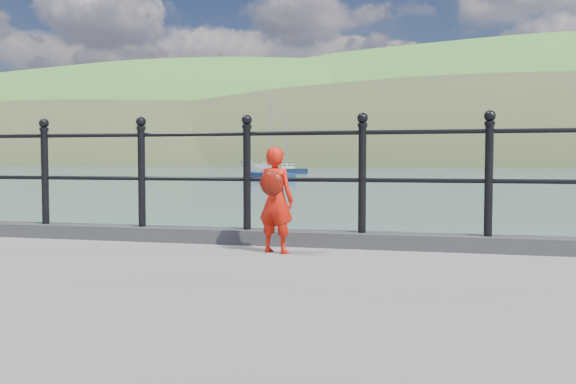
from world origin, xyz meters
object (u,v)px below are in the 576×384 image
(launch_white, at_px, (258,170))
(sailboat_port, at_px, (272,177))
(sailboat_left, at_px, (287,171))
(railing, at_px, (303,165))
(child, at_px, (275,199))

(launch_white, distance_m, sailboat_port, 5.23)
(launch_white, bearing_deg, sailboat_left, 127.07)
(railing, distance_m, sailboat_port, 50.78)
(railing, bearing_deg, child, -105.11)
(child, bearing_deg, railing, -89.28)
(launch_white, relative_size, sailboat_left, 0.59)
(sailboat_left, xyz_separation_m, sailboat_port, (5.36, -27.85, 0.00))
(sailboat_port, bearing_deg, child, -28.95)
(launch_white, height_order, sailboat_left, sailboat_left)
(railing, relative_size, child, 18.12)
(sailboat_left, bearing_deg, child, -105.70)
(sailboat_left, bearing_deg, railing, -105.50)
(railing, height_order, launch_white, railing)
(sailboat_left, distance_m, sailboat_port, 28.36)
(child, relative_size, sailboat_left, 0.12)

